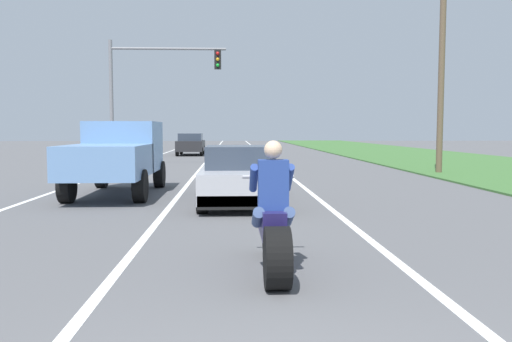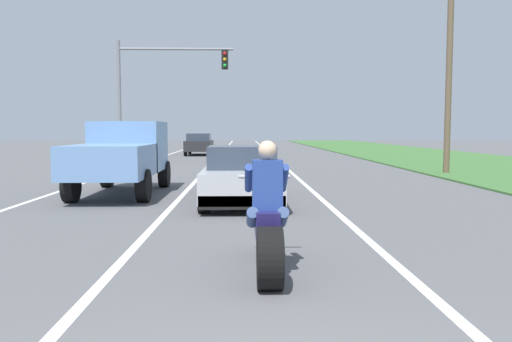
{
  "view_description": "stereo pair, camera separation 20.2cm",
  "coord_description": "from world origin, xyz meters",
  "px_view_note": "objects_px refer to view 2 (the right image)",
  "views": [
    {
      "loc": [
        -0.39,
        -2.45,
        1.75
      ],
      "look_at": [
        0.05,
        6.97,
        1.0
      ],
      "focal_mm": 36.61,
      "sensor_mm": 36.0,
      "label": 1
    },
    {
      "loc": [
        -0.18,
        -2.46,
        1.75
      ],
      "look_at": [
        0.05,
        6.97,
        1.0
      ],
      "focal_mm": 36.61,
      "sensor_mm": 36.0,
      "label": 2
    }
  ],
  "objects_px": {
    "motorcycle_with_rider": "(267,226)",
    "traffic_light_mast_near": "(156,81)",
    "sports_car_silver": "(242,177)",
    "pickup_truck_left_lane_light_blue": "(122,153)",
    "distant_car_far_ahead": "(199,144)"
  },
  "relations": [
    {
      "from": "traffic_light_mast_near",
      "to": "distant_car_far_ahead",
      "type": "distance_m",
      "value": 11.32
    },
    {
      "from": "sports_car_silver",
      "to": "distant_car_far_ahead",
      "type": "height_order",
      "value": "distant_car_far_ahead"
    },
    {
      "from": "motorcycle_with_rider",
      "to": "traffic_light_mast_near",
      "type": "relative_size",
      "value": 0.37
    },
    {
      "from": "motorcycle_with_rider",
      "to": "distant_car_far_ahead",
      "type": "relative_size",
      "value": 0.55
    },
    {
      "from": "motorcycle_with_rider",
      "to": "pickup_truck_left_lane_light_blue",
      "type": "xyz_separation_m",
      "value": [
        -3.56,
        8.0,
        0.51
      ]
    },
    {
      "from": "traffic_light_mast_near",
      "to": "motorcycle_with_rider",
      "type": "bearing_deg",
      "value": -76.93
    },
    {
      "from": "motorcycle_with_rider",
      "to": "traffic_light_mast_near",
      "type": "xyz_separation_m",
      "value": [
        -4.45,
        19.18,
        3.47
      ]
    },
    {
      "from": "sports_car_silver",
      "to": "distant_car_far_ahead",
      "type": "xyz_separation_m",
      "value": [
        -3.0,
        23.73,
        0.14
      ]
    },
    {
      "from": "sports_car_silver",
      "to": "pickup_truck_left_lane_light_blue",
      "type": "xyz_separation_m",
      "value": [
        -3.25,
        1.77,
        0.48
      ]
    },
    {
      "from": "sports_car_silver",
      "to": "traffic_light_mast_near",
      "type": "bearing_deg",
      "value": 107.72
    },
    {
      "from": "pickup_truck_left_lane_light_blue",
      "to": "distant_car_far_ahead",
      "type": "distance_m",
      "value": 21.97
    },
    {
      "from": "motorcycle_with_rider",
      "to": "distant_car_far_ahead",
      "type": "bearing_deg",
      "value": 96.31
    },
    {
      "from": "sports_car_silver",
      "to": "pickup_truck_left_lane_light_blue",
      "type": "bearing_deg",
      "value": 151.41
    },
    {
      "from": "distant_car_far_ahead",
      "to": "motorcycle_with_rider",
      "type": "bearing_deg",
      "value": -83.69
    },
    {
      "from": "motorcycle_with_rider",
      "to": "traffic_light_mast_near",
      "type": "distance_m",
      "value": 20.0
    }
  ]
}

